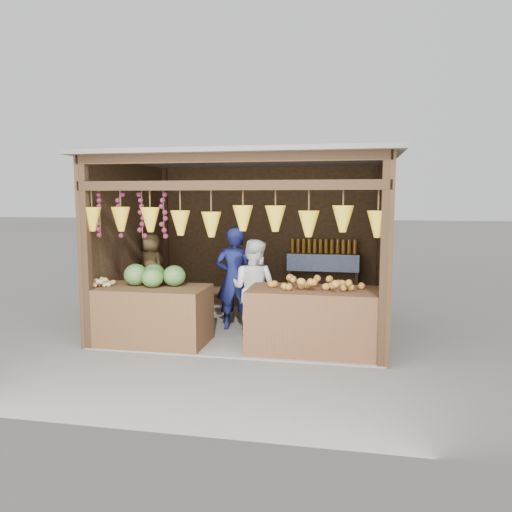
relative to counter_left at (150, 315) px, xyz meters
The scene contains 12 objects.
ground 1.66m from the counter_left, 41.30° to the left, with size 80.00×80.00×0.00m, color #514F49.
stall_structure 2.00m from the counter_left, 40.94° to the left, with size 4.30×3.30×2.66m.
back_shelf 3.30m from the counter_left, 46.08° to the left, with size 1.25×0.32×1.32m.
counter_left is the anchor object (origin of this frame).
counter_right 2.29m from the counter_left, ahead, with size 1.73×0.85×0.85m, color #4D2E19.
stool 1.38m from the counter_left, 111.62° to the left, with size 0.35×0.35×0.33m, color black.
man_standing 1.43m from the counter_left, 43.02° to the left, with size 0.59×0.39×1.61m, color #141A4D.
woman_standing 1.53m from the counter_left, 24.60° to the left, with size 0.71×0.55×1.45m, color white.
vendor_seated 1.45m from the counter_left, 111.62° to the left, with size 0.56×0.36×1.14m, color #4E3C1F.
melon_pile 0.57m from the counter_left, 82.56° to the left, with size 1.00×0.50×0.32m, color #165318, non-canonical shape.
tanfruit_pile 0.79m from the counter_left, behind, with size 0.34×0.40×0.13m, color tan, non-canonical shape.
mango_pile 2.37m from the counter_left, ahead, with size 1.40×0.64×0.22m, color #D0481B, non-canonical shape.
Camera 1 is at (1.57, -7.50, 2.05)m, focal length 35.00 mm.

